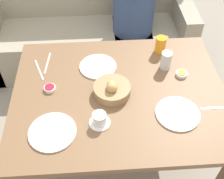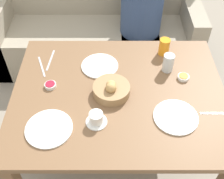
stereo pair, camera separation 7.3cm
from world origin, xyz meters
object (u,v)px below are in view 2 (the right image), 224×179
(couch, at_px, (98,30))
(spoon_coffee, at_px, (214,113))
(plate_near_right, at_px, (176,117))
(jam_bowl_honey, at_px, (184,77))
(plate_far_center, at_px, (100,66))
(seated_person, at_px, (141,21))
(juice_glass, at_px, (165,47))
(fork_silver, at_px, (42,66))
(coffee_cup, at_px, (97,119))
(water_tumbler, at_px, (169,63))
(jam_bowl_berry, at_px, (51,85))
(plate_near_left, at_px, (49,128))
(knife_silver, at_px, (51,60))
(bread_basket, at_px, (112,89))

(couch, xyz_separation_m, spoon_coffee, (0.68, -1.32, 0.40))
(plate_near_right, xyz_separation_m, jam_bowl_honey, (0.09, 0.29, 0.01))
(plate_far_center, relative_size, spoon_coffee, 1.57)
(seated_person, relative_size, juice_glass, 11.01)
(plate_far_center, bearing_deg, spoon_coffee, -30.87)
(fork_silver, bearing_deg, coffee_cup, -50.02)
(couch, bearing_deg, plate_near_right, -70.60)
(seated_person, height_order, plate_far_center, seated_person)
(water_tumbler, xyz_separation_m, jam_bowl_berry, (-0.69, -0.14, -0.05))
(jam_bowl_berry, xyz_separation_m, spoon_coffee, (0.89, -0.20, -0.01))
(plate_near_left, xyz_separation_m, jam_bowl_honey, (0.74, 0.36, 0.01))
(couch, distance_m, spoon_coffee, 1.53)
(juice_glass, distance_m, water_tumbler, 0.16)
(juice_glass, distance_m, knife_silver, 0.72)
(spoon_coffee, bearing_deg, bread_basket, 165.31)
(coffee_cup, height_order, jam_bowl_berry, coffee_cup)
(couch, xyz_separation_m, fork_silver, (-0.29, -0.95, 0.40))
(plate_near_left, height_order, coffee_cup, coffee_cup)
(plate_far_center, bearing_deg, jam_bowl_berry, -148.48)
(juice_glass, distance_m, coffee_cup, 0.68)
(jam_bowl_berry, bearing_deg, knife_silver, 98.74)
(bread_basket, xyz_separation_m, jam_bowl_honey, (0.42, 0.12, -0.02))
(seated_person, height_order, water_tumbler, seated_person)
(couch, distance_m, juice_glass, 1.05)
(couch, distance_m, plate_near_left, 1.48)
(spoon_coffee, bearing_deg, seated_person, 104.02)
(couch, bearing_deg, plate_far_center, -85.94)
(bread_basket, bearing_deg, jam_bowl_berry, 171.28)
(water_tumbler, xyz_separation_m, fork_silver, (-0.77, 0.03, -0.06))
(juice_glass, bearing_deg, plate_far_center, -162.80)
(couch, distance_m, water_tumbler, 1.18)
(coffee_cup, distance_m, fork_silver, 0.55)
(bread_basket, xyz_separation_m, plate_near_left, (-0.31, -0.24, -0.03))
(knife_silver, bearing_deg, bread_basket, -36.23)
(coffee_cup, relative_size, knife_silver, 0.58)
(seated_person, xyz_separation_m, juice_glass, (0.08, -0.67, 0.25))
(seated_person, distance_m, plate_far_center, 0.88)
(plate_near_right, xyz_separation_m, jam_bowl_berry, (-0.68, 0.22, 0.01))
(plate_near_right, bearing_deg, juice_glass, 90.04)
(bread_basket, relative_size, fork_silver, 1.13)
(plate_near_right, bearing_deg, plate_far_center, 135.92)
(plate_far_center, xyz_separation_m, knife_silver, (-0.31, 0.06, -0.00))
(plate_far_center, height_order, knife_silver, plate_far_center)
(plate_far_center, distance_m, jam_bowl_honey, 0.51)
(couch, relative_size, spoon_coffee, 12.82)
(plate_near_right, bearing_deg, jam_bowl_berry, 161.97)
(plate_near_right, relative_size, spoon_coffee, 1.62)
(plate_near_right, relative_size, fork_silver, 1.27)
(jam_bowl_berry, bearing_deg, water_tumbler, 11.53)
(seated_person, xyz_separation_m, plate_near_right, (0.08, -1.19, 0.21))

